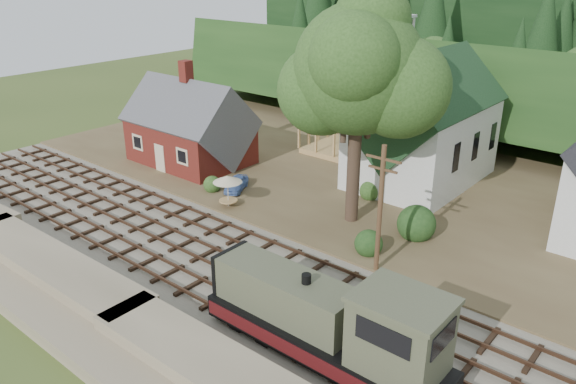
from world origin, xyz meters
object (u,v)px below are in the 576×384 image
Objects in this scene: car_blue at (236,184)px; locomotive at (332,325)px; patio_set at (227,180)px; car_green at (159,136)px.

locomotive is at bearing -59.97° from car_blue.
car_blue is at bearing 123.96° from patio_set.
patio_set is (-15.92, 9.08, 0.20)m from locomotive.
car_green is (-14.81, 3.96, 0.11)m from car_blue.
locomotive is 3.82× the size of car_blue.
car_blue is 1.32× the size of patio_set.
car_green is at bearing 154.30° from locomotive.
car_green is 17.86m from patio_set.
car_blue is 0.80× the size of car_green.
patio_set is at bearing -82.56° from car_blue.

